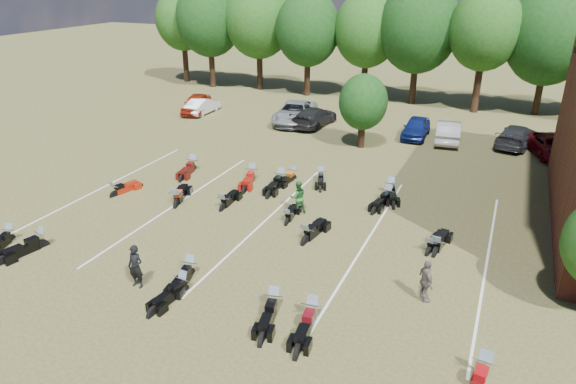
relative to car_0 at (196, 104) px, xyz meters
The scene contains 36 objects.
ground 25.52m from the car_0, 47.53° to the right, with size 160.00×160.00×0.00m, color brown.
car_0 is the anchor object (origin of this frame).
car_1 0.61m from the car_0, ahead, with size 1.36×3.91×1.29m, color silver.
car_2 8.79m from the car_0, ahead, with size 2.66×5.77×1.60m, color gray.
car_3 10.47m from the car_0, ahead, with size 2.00×4.92×1.43m, color black.
car_4 18.16m from the car_0, ahead, with size 1.66×4.13×1.41m, color #0C1756.
car_5 20.41m from the car_0, ahead, with size 1.58×4.52×1.49m, color #B7B6B2.
car_6 26.89m from the car_0, ahead, with size 2.20×4.77×1.32m, color #63050F.
car_7 24.80m from the car_0, ahead, with size 1.98×4.88×1.42m, color #323236.
person_black 25.89m from the car_0, 61.74° to the right, with size 0.63×0.41×1.73m, color black.
person_green 21.05m from the car_0, 43.35° to the right, with size 0.82×0.64×1.68m, color #235F26.
person_grey 29.55m from the car_0, 40.91° to the right, with size 0.98×0.41×1.67m, color #615953.
motorcycle_0 22.75m from the car_0, 77.88° to the right, with size 0.65×2.03×1.13m, color black, non-canonical shape.
motorcycle_1 23.03m from the car_0, 73.60° to the right, with size 0.76×2.38×1.33m, color black, non-canonical shape.
motorcycle_2 25.40m from the car_0, 57.47° to the right, with size 0.71×2.21×1.23m, color black, non-canonical shape.
motorcycle_3 26.49m from the car_0, 58.03° to the right, with size 0.69×2.16×1.20m, color black, non-canonical shape.
motorcycle_4 28.27m from the car_0, 51.47° to the right, with size 0.74×2.33×1.30m, color black, non-canonical shape.
motorcycle_5 29.18m from the car_0, 49.26° to the right, with size 0.77×2.42×1.35m, color black, non-canonical shape.
motorcycle_6 33.40m from the car_0, 42.56° to the right, with size 0.75×2.36×1.32m, color #470A0A, non-canonical shape.
motorcycle_7 17.45m from the car_0, 71.14° to the right, with size 0.68×2.12×1.18m, color #9A1C0B, non-canonical shape.
motorcycle_8 18.73m from the car_0, 60.00° to the right, with size 0.79×2.48×1.38m, color black, non-canonical shape.
motorcycle_9 19.53m from the car_0, 53.08° to the right, with size 0.71×2.21×1.23m, color black, non-canonical shape.
motorcycle_10 23.98m from the car_0, 45.51° to the right, with size 0.77×2.41×1.35m, color black, non-canonical shape.
motorcycle_11 21.96m from the car_0, 45.79° to the right, with size 0.63×1.99×1.11m, color black, non-canonical shape.
motorcycle_12 27.06m from the car_0, 35.92° to the right, with size 0.65×2.04×1.14m, color black, non-canonical shape.
motorcycle_13 27.24m from the car_0, 35.51° to the right, with size 0.74×2.31×1.29m, color black, non-canonical shape.
motorcycle_14 13.68m from the car_0, 57.83° to the right, with size 0.76×2.38×1.33m, color #410D09, non-canonical shape.
motorcycle_15 16.12m from the car_0, 45.71° to the right, with size 0.77×2.43×1.36m, color maroon, non-canonical shape.
motorcycle_16 17.42m from the car_0, 41.56° to the right, with size 0.78×2.46×1.37m, color black, non-canonical shape.
motorcycle_17 17.02m from the car_0, 38.26° to the right, with size 0.66×2.07×1.15m, color black, non-canonical shape.
motorcycle_18 17.93m from the car_0, 34.00° to the right, with size 0.66×2.06×1.15m, color black, non-canonical shape.
motorcycle_19 21.58m from the car_0, 28.58° to the right, with size 0.75×2.34×1.30m, color black, non-canonical shape.
motorcycle_20 22.15m from the car_0, 30.82° to the right, with size 0.73×2.28×1.27m, color black, non-canonical shape.
tree_line 19.94m from the car_0, 32.12° to the left, with size 56.00×6.00×9.79m.
young_tree_midfield 15.75m from the car_0, 12.29° to the right, with size 3.20×3.20×4.70m.
parking_lines 21.28m from the car_0, 48.04° to the right, with size 20.10×14.00×0.01m.
Camera 1 is at (6.88, -16.70, 11.02)m, focal length 32.00 mm.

